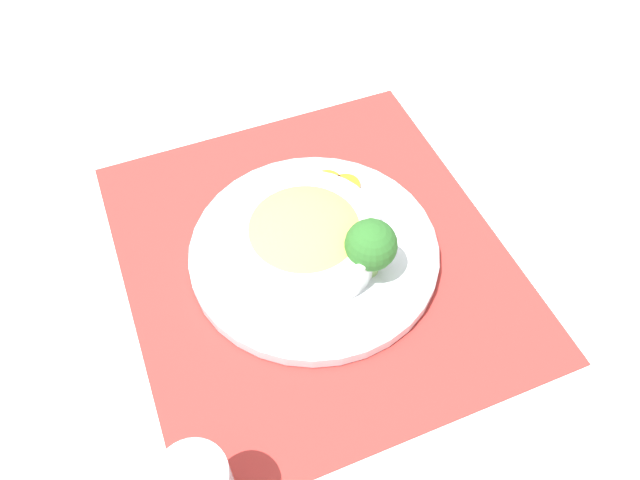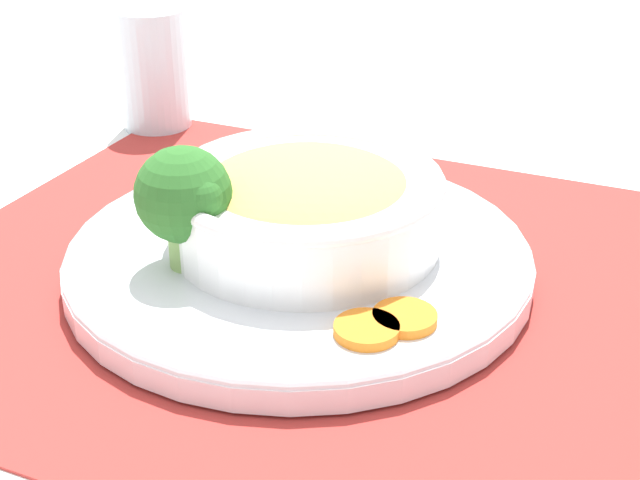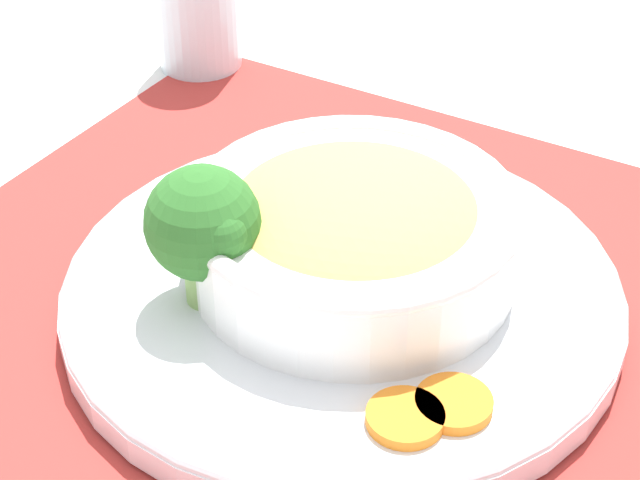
% 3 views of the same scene
% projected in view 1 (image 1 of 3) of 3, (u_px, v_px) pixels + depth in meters
% --- Properties ---
extents(ground_plane, '(4.00, 4.00, 0.00)m').
position_uv_depth(ground_plane, '(314.00, 257.00, 0.78)').
color(ground_plane, white).
extents(placemat, '(0.51, 0.46, 0.00)m').
position_uv_depth(placemat, '(314.00, 256.00, 0.78)').
color(placemat, '#B2332D').
rests_on(placemat, ground_plane).
extents(plate, '(0.31, 0.31, 0.02)m').
position_uv_depth(plate, '(314.00, 250.00, 0.77)').
color(plate, silver).
rests_on(plate, placemat).
extents(bowl, '(0.18, 0.18, 0.06)m').
position_uv_depth(bowl, '(303.00, 233.00, 0.74)').
color(bowl, white).
rests_on(bowl, plate).
extents(broccoli_floret, '(0.06, 0.06, 0.08)m').
position_uv_depth(broccoli_floret, '(371.00, 245.00, 0.70)').
color(broccoli_floret, '#84AD5B').
rests_on(broccoli_floret, plate).
extents(carrot_slice_near, '(0.04, 0.04, 0.01)m').
position_uv_depth(carrot_slice_near, '(346.00, 185.00, 0.82)').
color(carrot_slice_near, orange).
rests_on(carrot_slice_near, plate).
extents(carrot_slice_middle, '(0.04, 0.04, 0.01)m').
position_uv_depth(carrot_slice_middle, '(327.00, 181.00, 0.82)').
color(carrot_slice_middle, orange).
rests_on(carrot_slice_middle, plate).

